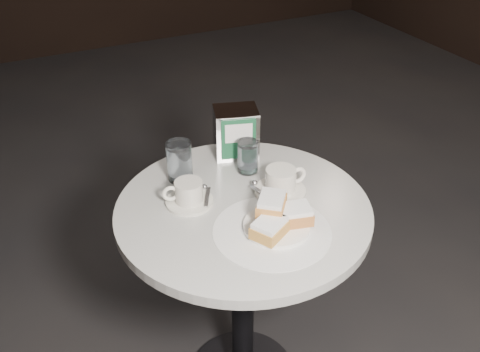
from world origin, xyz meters
name	(u,v)px	position (x,y,z in m)	size (l,w,h in m)	color
cafe_table	(243,260)	(0.00, 0.00, 0.55)	(0.70, 0.70, 0.74)	black
sugar_spill	(272,231)	(0.02, -0.13, 0.75)	(0.30, 0.30, 0.00)	white
beignet_plate	(278,219)	(0.04, -0.13, 0.78)	(0.20, 0.20, 0.08)	white
coffee_cup_left	(188,194)	(-0.13, 0.08, 0.77)	(0.16, 0.16, 0.07)	silver
coffee_cup_right	(281,183)	(0.12, 0.01, 0.78)	(0.16, 0.15, 0.08)	silver
water_glass_left	(180,162)	(-0.11, 0.20, 0.80)	(0.10, 0.10, 0.12)	white
water_glass_right	(248,157)	(0.09, 0.15, 0.79)	(0.07, 0.07, 0.10)	silver
napkin_dispenser	(236,132)	(0.10, 0.26, 0.82)	(0.16, 0.14, 0.15)	silver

